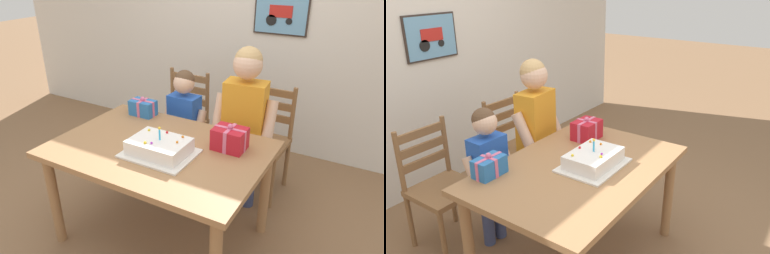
% 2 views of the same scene
% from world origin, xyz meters
% --- Properties ---
extents(ground_plane, '(20.00, 20.00, 0.00)m').
position_xyz_m(ground_plane, '(0.00, 0.00, 0.00)').
color(ground_plane, '#846042').
extents(back_wall, '(6.40, 0.11, 2.60)m').
position_xyz_m(back_wall, '(0.00, 1.76, 1.30)').
color(back_wall, silver).
rests_on(back_wall, ground).
extents(dining_table, '(1.39, 0.96, 0.74)m').
position_xyz_m(dining_table, '(0.00, 0.00, 0.64)').
color(dining_table, '#9E7047').
rests_on(dining_table, ground).
extents(birthday_cake, '(0.44, 0.34, 0.19)m').
position_xyz_m(birthday_cake, '(0.06, -0.08, 0.79)').
color(birthday_cake, white).
rests_on(birthday_cake, dining_table).
extents(gift_box_red_large, '(0.21, 0.17, 0.18)m').
position_xyz_m(gift_box_red_large, '(0.41, 0.21, 0.81)').
color(gift_box_red_large, red).
rests_on(gift_box_red_large, dining_table).
extents(gift_box_beside_cake, '(0.20, 0.13, 0.15)m').
position_xyz_m(gift_box_beside_cake, '(-0.41, 0.38, 0.80)').
color(gift_box_beside_cake, '#286BB7').
rests_on(gift_box_beside_cake, dining_table).
extents(chair_left, '(0.42, 0.42, 0.92)m').
position_xyz_m(chair_left, '(-0.40, 0.94, 0.47)').
color(chair_left, brown).
rests_on(chair_left, ground).
extents(chair_right, '(0.43, 0.43, 0.92)m').
position_xyz_m(chair_right, '(0.40, 0.94, 0.47)').
color(chair_right, brown).
rests_on(chair_right, ground).
extents(child_older, '(0.49, 0.29, 1.31)m').
position_xyz_m(child_older, '(0.34, 0.64, 0.80)').
color(child_older, '#38426B').
rests_on(child_older, ground).
extents(child_younger, '(0.39, 0.22, 1.06)m').
position_xyz_m(child_younger, '(-0.19, 0.64, 0.65)').
color(child_younger, '#38426B').
rests_on(child_younger, ground).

